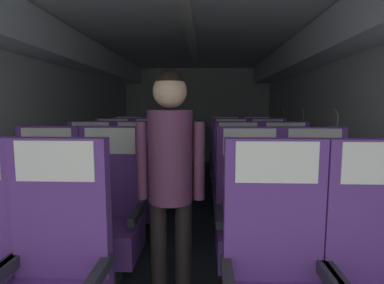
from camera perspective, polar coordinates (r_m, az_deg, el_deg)
The scene contains 19 objects.
ground at distance 3.89m, azimuth -0.55°, elevation -13.59°, with size 3.71×7.69×0.02m, color #23282D.
fuselage_shell at distance 3.93m, azimuth -0.36°, elevation 11.63°, with size 3.59×7.34×2.30m.
seat_b_left_window at distance 2.62m, azimuth -26.04°, elevation -12.78°, with size 0.52×0.47×1.19m.
seat_b_left_aisle at distance 2.45m, azimuth -15.42°, elevation -13.68°, with size 0.52×0.47×1.19m.
seat_b_right_aisle at distance 2.48m, azimuth 22.23°, elevation -13.74°, with size 0.52×0.47×1.19m.
seat_b_right_window at distance 2.35m, azimuth 10.79°, elevation -14.48°, with size 0.52×0.47×1.19m.
seat_c_left_window at distance 3.36m, azimuth -18.78°, elevation -8.22°, with size 0.52×0.47×1.19m.
seat_c_left_aisle at distance 3.22m, azimuth -10.57°, elevation -8.62°, with size 0.52×0.47×1.19m.
seat_c_right_aisle at distance 3.24m, azimuth 17.27°, elevation -8.69°, with size 0.52×0.47×1.19m.
seat_c_right_window at distance 3.15m, azimuth 8.65°, elevation -8.92°, with size 0.52×0.47×1.19m.
seat_d_left_window at distance 4.14m, azimuth -14.73°, elevation -5.27°, with size 0.52×0.47×1.19m.
seat_d_left_aisle at distance 4.03m, azimuth -7.94°, elevation -5.42°, with size 0.52×0.47×1.19m.
seat_d_right_aisle at distance 4.05m, azimuth 14.10°, elevation -5.52°, with size 0.52×0.47×1.19m.
seat_d_right_window at distance 3.97m, azimuth 7.37°, elevation -5.62°, with size 0.52×0.47×1.19m.
seat_e_left_window at distance 4.93m, azimuth -11.89°, elevation -3.28°, with size 0.52×0.47×1.19m.
seat_e_left_aisle at distance 4.85m, azimuth -6.29°, elevation -3.35°, with size 0.52×0.47×1.19m.
seat_e_right_aisle at distance 4.86m, azimuth 12.12°, elevation -3.43°, with size 0.52×0.47×1.19m.
seat_e_right_window at distance 4.82m, azimuth 6.44°, elevation -3.41°, with size 0.52×0.47×1.19m.
flight_attendant at distance 1.91m, azimuth -4.08°, elevation -4.77°, with size 0.43×0.28×1.56m.
Camera 1 is at (0.19, 0.00, 1.34)m, focal length 28.25 mm.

